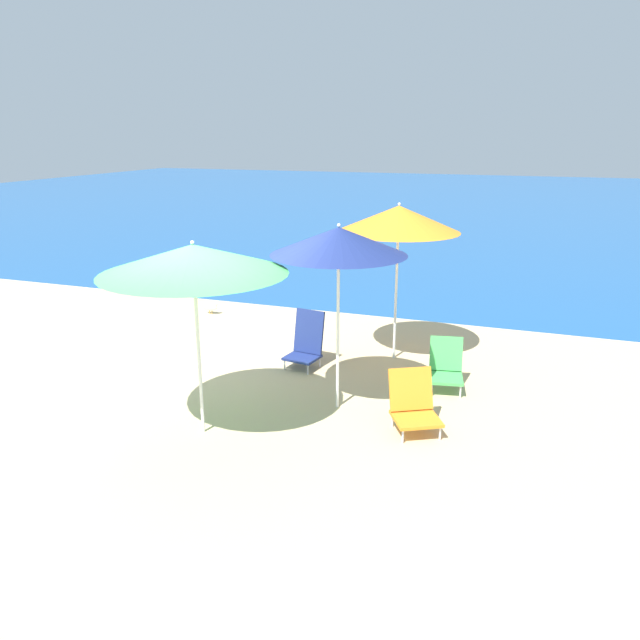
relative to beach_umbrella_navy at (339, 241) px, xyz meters
name	(u,v)px	position (x,y,z in m)	size (l,w,h in m)	color
ground_plane	(200,411)	(-1.51, -0.69, -2.03)	(60.00, 60.00, 0.00)	#D1BA89
sea_water	(465,202)	(-1.51, 23.94, -2.03)	(60.00, 40.00, 0.01)	#1E5699
beach_umbrella_navy	(339,241)	(0.00, 0.00, 0.00)	(1.57, 1.57, 2.23)	white
beach_umbrella_orange	(399,219)	(0.25, 1.92, 0.02)	(1.72, 1.72, 2.28)	white
beach_umbrella_green	(193,259)	(-1.20, -1.14, -0.08)	(1.97, 1.97, 2.15)	white
beach_chair_orange	(413,404)	(0.98, -0.27, -1.73)	(0.71, 0.74, 0.67)	silver
beach_chair_navy	(306,342)	(-0.86, 1.18, -1.68)	(0.51, 0.54, 0.80)	silver
beach_chair_green	(446,366)	(1.14, 1.05, -1.73)	(0.52, 0.63, 0.65)	silver
seagull	(211,307)	(-3.46, 3.05, -1.89)	(0.27, 0.11, 0.23)	gold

